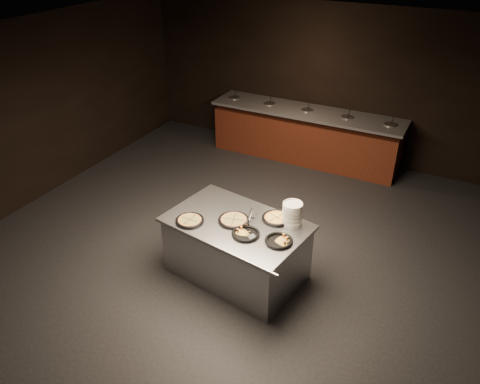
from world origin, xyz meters
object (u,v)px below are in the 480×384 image
at_px(plate_stack, 292,214).
at_px(pan_veggie_whole, 190,220).
at_px(serving_counter, 237,250).
at_px(pan_cheese_whole, 234,220).

height_order(plate_stack, pan_veggie_whole, plate_stack).
bearing_deg(serving_counter, pan_veggie_whole, -144.36).
height_order(serving_counter, pan_cheese_whole, pan_cheese_whole).
relative_size(plate_stack, pan_cheese_whole, 0.75).
relative_size(plate_stack, pan_veggie_whole, 0.82).
bearing_deg(pan_veggie_whole, serving_counter, 26.30).
bearing_deg(pan_cheese_whole, serving_counter, -2.71).
xyz_separation_m(plate_stack, pan_veggie_whole, (-1.16, -0.55, -0.13)).
distance_m(plate_stack, pan_veggie_whole, 1.29).
bearing_deg(pan_cheese_whole, pan_veggie_whole, -151.68).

